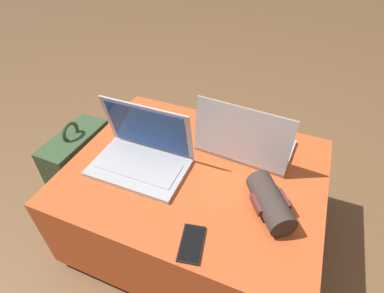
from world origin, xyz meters
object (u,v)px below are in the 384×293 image
object	(u,v)px
backpack	(82,172)
cell_phone	(192,243)
laptop_far	(244,142)
wrist_brace	(270,202)
laptop_near	(142,154)

from	to	relation	value
backpack	cell_phone	bearing A→B (deg)	69.19
cell_phone	laptop_far	bearing A→B (deg)	-105.29
laptop_far	backpack	xyz separation A→B (m)	(-0.73, -0.20, -0.27)
wrist_brace	cell_phone	bearing A→B (deg)	-131.48
wrist_brace	backpack	bearing A→B (deg)	175.79
laptop_far	wrist_brace	bearing A→B (deg)	124.96
laptop_near	cell_phone	distance (m)	0.41
laptop_near	cell_phone	world-z (taller)	laptop_near
cell_phone	backpack	distance (m)	0.78
laptop_far	wrist_brace	xyz separation A→B (m)	(0.16, -0.26, -0.01)
laptop_near	cell_phone	size ratio (longest dim) A/B	2.57
laptop_near	backpack	bearing A→B (deg)	176.72
laptop_near	wrist_brace	size ratio (longest dim) A/B	1.61
laptop_near	laptop_far	distance (m)	0.41
laptop_near	cell_phone	bearing A→B (deg)	-39.60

